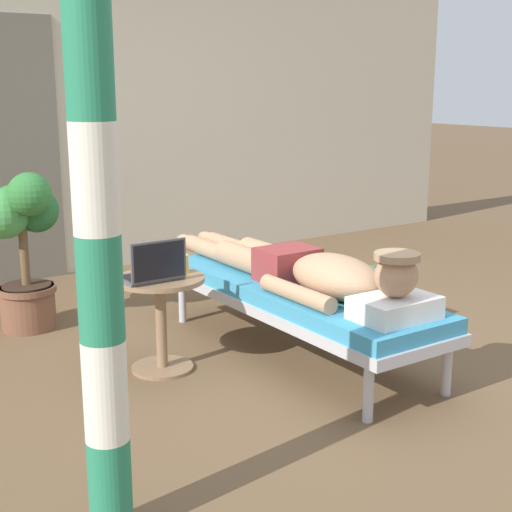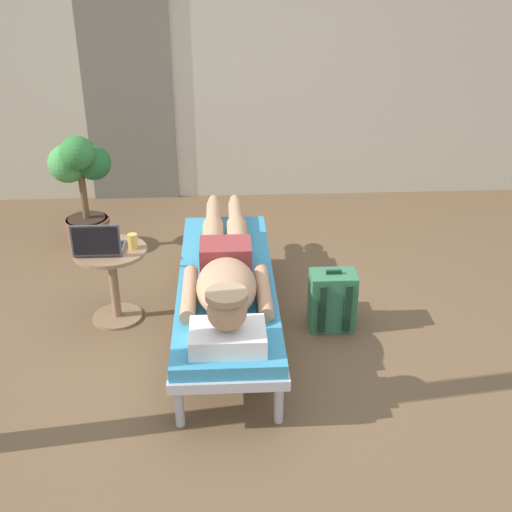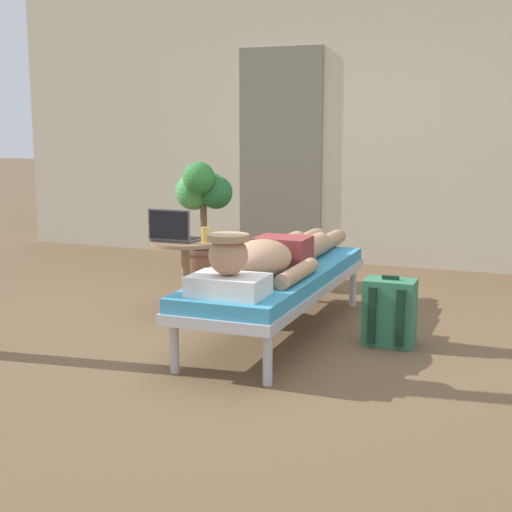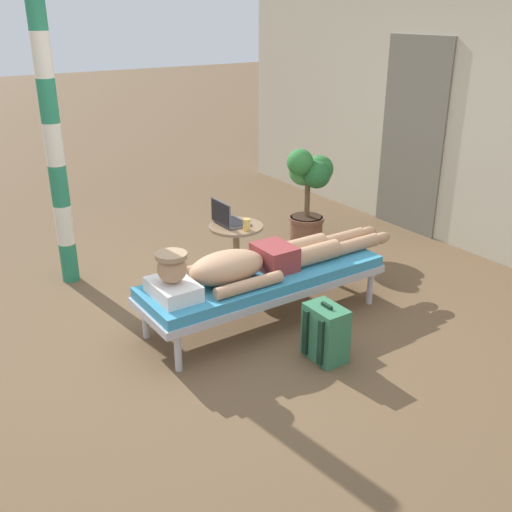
{
  "view_description": "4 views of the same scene",
  "coord_description": "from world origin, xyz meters",
  "px_view_note": "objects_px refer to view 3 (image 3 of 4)",
  "views": [
    {
      "loc": [
        -2.49,
        -3.03,
        1.53
      ],
      "look_at": [
        -0.22,
        0.29,
        0.58
      ],
      "focal_mm": 51.52,
      "sensor_mm": 36.0,
      "label": 1
    },
    {
      "loc": [
        -0.02,
        -3.37,
        2.33
      ],
      "look_at": [
        0.17,
        0.29,
        0.49
      ],
      "focal_mm": 44.13,
      "sensor_mm": 36.0,
      "label": 2
    },
    {
      "loc": [
        1.48,
        -4.04,
        1.3
      ],
      "look_at": [
        -0.2,
        0.23,
        0.48
      ],
      "focal_mm": 51.21,
      "sensor_mm": 36.0,
      "label": 3
    },
    {
      "loc": [
        3.4,
        -2.22,
        2.29
      ],
      "look_at": [
        0.05,
        0.03,
        0.6
      ],
      "focal_mm": 41.76,
      "sensor_mm": 36.0,
      "label": 4
    }
  ],
  "objects_px": {
    "side_table": "(186,265)",
    "backpack": "(390,313)",
    "person_reclining": "(272,256)",
    "potted_plant": "(204,210)",
    "lounge_chair": "(278,281)",
    "laptop": "(174,233)",
    "drink_glass": "(206,234)"
  },
  "relations": [
    {
      "from": "person_reclining",
      "to": "backpack",
      "type": "height_order",
      "value": "person_reclining"
    },
    {
      "from": "side_table",
      "to": "backpack",
      "type": "height_order",
      "value": "side_table"
    },
    {
      "from": "potted_plant",
      "to": "laptop",
      "type": "bearing_deg",
      "value": -74.42
    },
    {
      "from": "side_table",
      "to": "drink_glass",
      "type": "xyz_separation_m",
      "value": [
        0.15,
        0.02,
        0.22
      ]
    },
    {
      "from": "lounge_chair",
      "to": "backpack",
      "type": "bearing_deg",
      "value": 3.43
    },
    {
      "from": "laptop",
      "to": "backpack",
      "type": "bearing_deg",
      "value": -4.88
    },
    {
      "from": "lounge_chair",
      "to": "laptop",
      "type": "bearing_deg",
      "value": 168.15
    },
    {
      "from": "side_table",
      "to": "backpack",
      "type": "xyz_separation_m",
      "value": [
        1.46,
        -0.18,
        -0.16
      ]
    },
    {
      "from": "side_table",
      "to": "potted_plant",
      "type": "height_order",
      "value": "potted_plant"
    },
    {
      "from": "side_table",
      "to": "backpack",
      "type": "relative_size",
      "value": 1.23
    },
    {
      "from": "side_table",
      "to": "backpack",
      "type": "distance_m",
      "value": 1.48
    },
    {
      "from": "side_table",
      "to": "backpack",
      "type": "bearing_deg",
      "value": -7.08
    },
    {
      "from": "backpack",
      "to": "lounge_chair",
      "type": "bearing_deg",
      "value": -176.57
    },
    {
      "from": "side_table",
      "to": "drink_glass",
      "type": "height_order",
      "value": "drink_glass"
    },
    {
      "from": "side_table",
      "to": "laptop",
      "type": "distance_m",
      "value": 0.24
    },
    {
      "from": "lounge_chair",
      "to": "backpack",
      "type": "relative_size",
      "value": 4.67
    },
    {
      "from": "person_reclining",
      "to": "side_table",
      "type": "height_order",
      "value": "person_reclining"
    },
    {
      "from": "drink_glass",
      "to": "potted_plant",
      "type": "relative_size",
      "value": 0.1
    },
    {
      "from": "person_reclining",
      "to": "potted_plant",
      "type": "distance_m",
      "value": 1.85
    },
    {
      "from": "drink_glass",
      "to": "potted_plant",
      "type": "height_order",
      "value": "potted_plant"
    },
    {
      "from": "laptop",
      "to": "potted_plant",
      "type": "relative_size",
      "value": 0.31
    },
    {
      "from": "drink_glass",
      "to": "side_table",
      "type": "bearing_deg",
      "value": -174.27
    },
    {
      "from": "person_reclining",
      "to": "drink_glass",
      "type": "height_order",
      "value": "person_reclining"
    },
    {
      "from": "lounge_chair",
      "to": "potted_plant",
      "type": "xyz_separation_m",
      "value": [
        -1.14,
        1.35,
        0.25
      ]
    },
    {
      "from": "side_table",
      "to": "potted_plant",
      "type": "bearing_deg",
      "value": 109.03
    },
    {
      "from": "person_reclining",
      "to": "backpack",
      "type": "distance_m",
      "value": 0.78
    },
    {
      "from": "side_table",
      "to": "potted_plant",
      "type": "relative_size",
      "value": 0.52
    },
    {
      "from": "laptop",
      "to": "backpack",
      "type": "height_order",
      "value": "laptop"
    },
    {
      "from": "person_reclining",
      "to": "potted_plant",
      "type": "bearing_deg",
      "value": 128.32
    },
    {
      "from": "person_reclining",
      "to": "drink_glass",
      "type": "xyz_separation_m",
      "value": [
        -0.61,
        0.34,
        0.05
      ]
    },
    {
      "from": "drink_glass",
      "to": "backpack",
      "type": "height_order",
      "value": "drink_glass"
    },
    {
      "from": "lounge_chair",
      "to": "laptop",
      "type": "distance_m",
      "value": 0.87
    }
  ]
}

